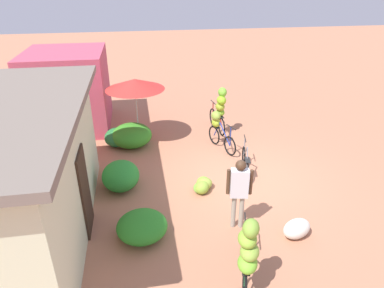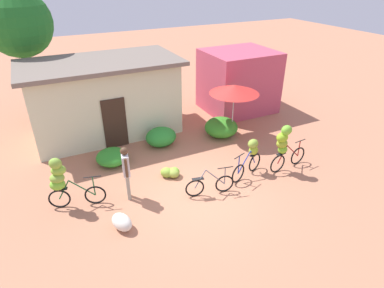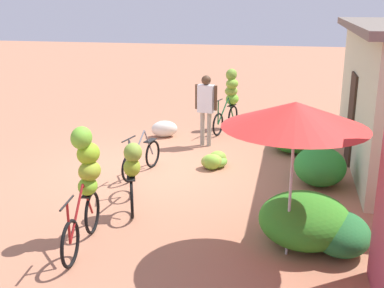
# 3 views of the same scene
# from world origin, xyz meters

# --- Properties ---
(ground_plane) EXTENTS (60.00, 60.00, 0.00)m
(ground_plane) POSITION_xyz_m (0.00, 0.00, 0.00)
(ground_plane) COLOR #B17153
(hedge_bush_front_left) EXTENTS (1.14, 1.15, 0.54)m
(hedge_bush_front_left) POSITION_xyz_m (-1.99, 3.01, 0.27)
(hedge_bush_front_left) COLOR #2F8B28
(hedge_bush_front_left) RESTS_ON ground
(hedge_bush_front_right) EXTENTS (1.23, 1.02, 0.75)m
(hedge_bush_front_right) POSITION_xyz_m (0.10, 3.51, 0.38)
(hedge_bush_front_right) COLOR #2B8D30
(hedge_bush_front_right) RESTS_ON ground
(hedge_bush_mid) EXTENTS (1.39, 1.38, 0.78)m
(hedge_bush_mid) POSITION_xyz_m (2.68, 3.18, 0.39)
(hedge_bush_mid) COLOR #358C25
(hedge_bush_mid) RESTS_ON ground
(hedge_bush_by_door) EXTENTS (1.03, 0.86, 0.59)m
(hedge_bush_by_door) POSITION_xyz_m (2.82, 3.69, 0.29)
(hedge_bush_by_door) COLOR #257035
(hedge_bush_by_door) RESTS_ON ground
(market_umbrella) EXTENTS (1.99, 1.99, 2.26)m
(market_umbrella) POSITION_xyz_m (3.05, 2.94, 2.08)
(market_umbrella) COLOR beige
(market_umbrella) RESTS_ON ground
(bicycle_leftmost) EXTENTS (1.61, 0.60, 1.70)m
(bicycle_leftmost) POSITION_xyz_m (-3.81, 1.18, 0.97)
(bicycle_leftmost) COLOR black
(bicycle_leftmost) RESTS_ON ground
(bicycle_near_pile) EXTENTS (1.55, 0.37, 0.93)m
(bicycle_near_pile) POSITION_xyz_m (0.30, -0.13, 0.34)
(bicycle_near_pile) COLOR black
(bicycle_near_pile) RESTS_ON ground
(bicycle_center_loaded) EXTENTS (1.53, 0.64, 1.27)m
(bicycle_center_loaded) POSITION_xyz_m (2.08, 0.28, 0.74)
(bicycle_center_loaded) COLOR black
(bicycle_center_loaded) RESTS_ON ground
(bicycle_by_shop) EXTENTS (1.67, 0.41, 1.77)m
(bicycle_by_shop) POSITION_xyz_m (3.21, -0.05, 1.03)
(bicycle_by_shop) COLOR black
(bicycle_by_shop) RESTS_ON ground
(banana_pile_on_ground) EXTENTS (0.75, 0.70, 0.34)m
(banana_pile_on_ground) POSITION_xyz_m (-0.43, 1.30, 0.16)
(banana_pile_on_ground) COLOR #91AA3E
(banana_pile_on_ground) RESTS_ON ground
(produce_sack) EXTENTS (0.65, 0.81, 0.44)m
(produce_sack) POSITION_xyz_m (-2.59, -0.42, 0.22)
(produce_sack) COLOR silver
(produce_sack) RESTS_ON ground
(person_vendor) EXTENTS (0.27, 0.57, 1.78)m
(person_vendor) POSITION_xyz_m (-2.03, 0.81, 1.10)
(person_vendor) COLOR gray
(person_vendor) RESTS_ON ground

